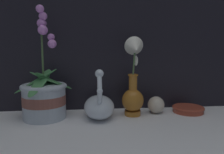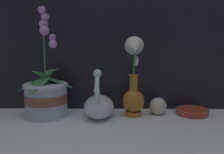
# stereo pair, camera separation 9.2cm
# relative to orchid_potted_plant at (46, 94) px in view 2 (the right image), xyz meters

# --- Properties ---
(ground_plane) EXTENTS (2.80, 2.80, 0.00)m
(ground_plane) POSITION_rel_orchid_potted_plant_xyz_m (0.31, -0.13, -0.10)
(ground_plane) COLOR white
(orchid_potted_plant) EXTENTS (0.24, 0.25, 0.46)m
(orchid_potted_plant) POSITION_rel_orchid_potted_plant_xyz_m (0.00, 0.00, 0.00)
(orchid_potted_plant) COLOR #B2BCCC
(orchid_potted_plant) RESTS_ON ground_plane
(swan_figurine) EXTENTS (0.13, 0.22, 0.21)m
(swan_figurine) POSITION_rel_orchid_potted_plant_xyz_m (0.23, -0.02, -0.04)
(swan_figurine) COLOR silver
(swan_figurine) RESTS_ON ground_plane
(blue_vase) EXTENTS (0.10, 0.13, 0.34)m
(blue_vase) POSITION_rel_orchid_potted_plant_xyz_m (0.38, -0.00, 0.04)
(blue_vase) COLOR #B26B23
(blue_vase) RESTS_ON ground_plane
(glass_sphere) EXTENTS (0.08, 0.08, 0.08)m
(glass_sphere) POSITION_rel_orchid_potted_plant_xyz_m (0.49, 0.03, -0.06)
(glass_sphere) COLOR beige
(glass_sphere) RESTS_ON ground_plane
(amber_dish) EXTENTS (0.14, 0.14, 0.03)m
(amber_dish) POSITION_rel_orchid_potted_plant_xyz_m (0.64, 0.03, -0.08)
(amber_dish) COLOR #A8422D
(amber_dish) RESTS_ON ground_plane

